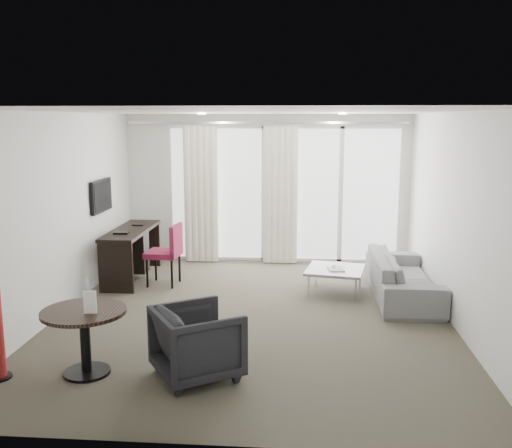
# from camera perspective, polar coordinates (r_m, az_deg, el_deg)

# --- Properties ---
(floor) EXTENTS (5.00, 6.00, 0.00)m
(floor) POSITION_cam_1_polar(r_m,az_deg,el_deg) (7.48, -0.37, -9.16)
(floor) COLOR #494336
(floor) RESTS_ON ground
(ceiling) EXTENTS (5.00, 6.00, 0.00)m
(ceiling) POSITION_cam_1_polar(r_m,az_deg,el_deg) (7.05, -0.40, 11.19)
(ceiling) COLOR white
(ceiling) RESTS_ON ground
(wall_left) EXTENTS (0.00, 6.00, 2.60)m
(wall_left) POSITION_cam_1_polar(r_m,az_deg,el_deg) (7.77, -19.08, 0.92)
(wall_left) COLOR silver
(wall_left) RESTS_ON ground
(wall_right) EXTENTS (0.00, 6.00, 2.60)m
(wall_right) POSITION_cam_1_polar(r_m,az_deg,el_deg) (7.37, 19.37, 0.41)
(wall_right) COLOR silver
(wall_right) RESTS_ON ground
(wall_front) EXTENTS (5.00, 0.00, 2.60)m
(wall_front) POSITION_cam_1_polar(r_m,az_deg,el_deg) (4.24, -3.89, -6.13)
(wall_front) COLOR silver
(wall_front) RESTS_ON ground
(window_panel) EXTENTS (4.00, 0.02, 2.38)m
(window_panel) POSITION_cam_1_polar(r_m,az_deg,el_deg) (10.09, 2.78, 2.98)
(window_panel) COLOR white
(window_panel) RESTS_ON ground
(window_frame) EXTENTS (4.10, 0.06, 2.44)m
(window_frame) POSITION_cam_1_polar(r_m,az_deg,el_deg) (10.08, 2.77, 2.97)
(window_frame) COLOR white
(window_frame) RESTS_ON ground
(curtain_left) EXTENTS (0.60, 0.20, 2.38)m
(curtain_left) POSITION_cam_1_polar(r_m,az_deg,el_deg) (10.08, -5.53, 2.93)
(curtain_left) COLOR white
(curtain_left) RESTS_ON ground
(curtain_right) EXTENTS (0.60, 0.20, 2.38)m
(curtain_right) POSITION_cam_1_polar(r_m,az_deg,el_deg) (9.93, 2.46, 2.86)
(curtain_right) COLOR white
(curtain_right) RESTS_ON ground
(curtain_track) EXTENTS (4.80, 0.04, 0.04)m
(curtain_track) POSITION_cam_1_polar(r_m,az_deg,el_deg) (9.86, 1.04, 10.10)
(curtain_track) COLOR #B2B2B7
(curtain_track) RESTS_ON ceiling
(downlight_a) EXTENTS (0.12, 0.12, 0.02)m
(downlight_a) POSITION_cam_1_polar(r_m,az_deg,el_deg) (8.75, -5.46, 10.93)
(downlight_a) COLOR #FFE0B2
(downlight_a) RESTS_ON ceiling
(downlight_b) EXTENTS (0.12, 0.12, 0.02)m
(downlight_b) POSITION_cam_1_polar(r_m,az_deg,el_deg) (8.64, 8.65, 10.86)
(downlight_b) COLOR #FFE0B2
(downlight_b) RESTS_ON ceiling
(desk) EXTENTS (0.53, 1.70, 0.80)m
(desk) POSITION_cam_1_polar(r_m,az_deg,el_deg) (9.28, -12.33, -2.94)
(desk) COLOR black
(desk) RESTS_ON floor
(tv) EXTENTS (0.05, 0.80, 0.50)m
(tv) POSITION_cam_1_polar(r_m,az_deg,el_deg) (9.08, -15.21, 2.74)
(tv) COLOR black
(tv) RESTS_ON wall_left
(desk_chair) EXTENTS (0.56, 0.53, 0.95)m
(desk_chair) POSITION_cam_1_polar(r_m,az_deg,el_deg) (8.83, -9.27, -3.02)
(desk_chair) COLOR maroon
(desk_chair) RESTS_ON floor
(round_table) EXTENTS (1.10, 1.10, 0.66)m
(round_table) POSITION_cam_1_polar(r_m,az_deg,el_deg) (6.01, -16.70, -11.24)
(round_table) COLOR black
(round_table) RESTS_ON floor
(menu_card) EXTENTS (0.12, 0.04, 0.22)m
(menu_card) POSITION_cam_1_polar(r_m,az_deg,el_deg) (5.77, -16.24, -8.05)
(menu_card) COLOR white
(menu_card) RESTS_ON round_table
(tub_armchair) EXTENTS (1.06, 1.05, 0.71)m
(tub_armchair) POSITION_cam_1_polar(r_m,az_deg,el_deg) (5.73, -5.89, -11.71)
(tub_armchair) COLOR black
(tub_armchair) RESTS_ON floor
(coffee_table) EXTENTS (0.95, 0.95, 0.36)m
(coffee_table) POSITION_cam_1_polar(r_m,az_deg,el_deg) (8.47, 7.90, -5.61)
(coffee_table) COLOR gray
(coffee_table) RESTS_ON floor
(remote) EXTENTS (0.06, 0.16, 0.02)m
(remote) POSITION_cam_1_polar(r_m,az_deg,el_deg) (8.48, 7.80, -4.33)
(remote) COLOR black
(remote) RESTS_ON coffee_table
(magazine) EXTENTS (0.23, 0.28, 0.01)m
(magazine) POSITION_cam_1_polar(r_m,az_deg,el_deg) (8.36, 7.99, -4.56)
(magazine) COLOR gray
(magazine) RESTS_ON coffee_table
(sofa) EXTENTS (0.82, 2.10, 0.61)m
(sofa) POSITION_cam_1_polar(r_m,az_deg,el_deg) (8.41, 14.46, -5.08)
(sofa) COLOR slate
(sofa) RESTS_ON floor
(terrace_slab) EXTENTS (5.60, 3.00, 0.12)m
(terrace_slab) POSITION_cam_1_polar(r_m,az_deg,el_deg) (11.81, 2.96, -2.14)
(terrace_slab) COLOR #4D4D50
(terrace_slab) RESTS_ON ground
(rattan_chair_a) EXTENTS (0.72, 0.72, 0.89)m
(rattan_chair_a) POSITION_cam_1_polar(r_m,az_deg,el_deg) (11.52, 7.19, 0.04)
(rattan_chair_a) COLOR brown
(rattan_chair_a) RESTS_ON terrace_slab
(rattan_chair_b) EXTENTS (0.66, 0.66, 0.85)m
(rattan_chair_b) POSITION_cam_1_polar(r_m,az_deg,el_deg) (12.30, 9.73, 0.54)
(rattan_chair_b) COLOR brown
(rattan_chair_b) RESTS_ON terrace_slab
(rattan_table) EXTENTS (0.58, 0.58, 0.49)m
(rattan_table) POSITION_cam_1_polar(r_m,az_deg,el_deg) (11.78, 6.05, -0.70)
(rattan_table) COLOR brown
(rattan_table) RESTS_ON terrace_slab
(balustrade) EXTENTS (5.50, 0.06, 1.05)m
(balustrade) POSITION_cam_1_polar(r_m,az_deg,el_deg) (13.13, 3.16, 1.62)
(balustrade) COLOR #B2B2B7
(balustrade) RESTS_ON terrace_slab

